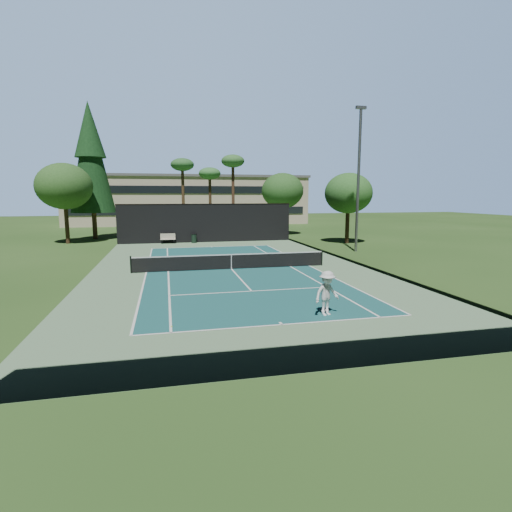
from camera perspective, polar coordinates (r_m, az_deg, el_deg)
The scene contains 22 objects.
ground at distance 26.61m, azimuth -3.53°, elevation -1.90°, with size 160.00×160.00×0.00m, color #2A4D1D.
apron_slab at distance 26.61m, azimuth -3.53°, elevation -1.88°, with size 18.00×32.00×0.01m, color #638C62.
court_surface at distance 26.61m, azimuth -3.53°, elevation -1.87°, with size 10.97×23.77×0.01m, color #1B5757.
court_lines at distance 26.61m, azimuth -3.53°, elevation -1.85°, with size 11.07×23.87×0.01m.
tennis_net at distance 26.52m, azimuth -3.54°, elevation -0.71°, with size 12.90×0.10×1.10m.
fence at distance 26.38m, azimuth -3.59°, elevation 2.42°, with size 18.04×32.05×4.03m.
player at distance 16.53m, azimuth 10.10°, elevation -5.26°, with size 1.19×0.68×1.84m, color white.
tennis_ball_a at distance 15.37m, azimuth -11.97°, elevation -9.84°, with size 0.06×0.06×0.06m, color #C1D630.
tennis_ball_b at distance 29.40m, azimuth -8.14°, elevation -0.90°, with size 0.07×0.07×0.07m, color yellow.
tennis_ball_c at distance 30.42m, azimuth -5.34°, elevation -0.52°, with size 0.07×0.07×0.07m, color #D7E634.
tennis_ball_d at distance 30.78m, azimuth -13.27°, elevation -0.60°, with size 0.08×0.08×0.08m, color #CFDB31.
park_bench at distance 41.70m, azimuth -12.47°, elevation 2.49°, with size 1.50×0.45×1.02m.
trash_bin at distance 41.80m, azimuth -8.86°, elevation 2.51°, with size 0.56×0.56×0.95m.
pine_tree at distance 48.70m, azimuth -22.59°, elevation 13.52°, with size 4.80×4.80×15.00m.
palm_a at distance 49.99m, azimuth -10.47°, elevation 12.31°, with size 2.80×2.80×9.32m.
palm_b at distance 52.20m, azimuth -6.63°, elevation 11.32°, with size 2.80×2.80×8.42m.
palm_c at distance 49.65m, azimuth -3.32°, elevation 12.94°, with size 2.80×2.80×9.77m.
decid_tree_a at distance 49.89m, azimuth 3.80°, elevation 9.26°, with size 5.12×5.12×7.62m.
decid_tree_b at distance 41.97m, azimuth 13.06°, elevation 8.71°, with size 4.80×4.80×7.14m.
decid_tree_c at distance 44.93m, azimuth -25.72°, elevation 8.94°, with size 5.44×5.44×8.09m.
campus_building at distance 71.94m, azimuth -9.51°, elevation 7.99°, with size 40.50×12.50×8.30m.
light_pole at distance 35.74m, azimuth 14.43°, elevation 10.93°, with size 0.90×0.25×12.22m.
Camera 1 is at (-4.16, -25.83, 4.85)m, focal length 28.00 mm.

